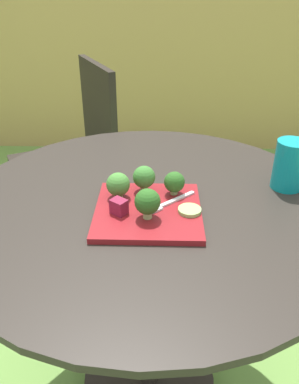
# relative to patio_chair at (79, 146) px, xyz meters

# --- Properties ---
(ground_plane) EXTENTS (12.00, 12.00, 0.00)m
(ground_plane) POSITION_rel_patio_chair_xyz_m (0.36, -0.85, -0.53)
(ground_plane) COLOR #669342
(bamboo_fence) EXTENTS (8.00, 0.08, 1.39)m
(bamboo_fence) POSITION_rel_patio_chair_xyz_m (0.36, 1.27, 0.17)
(bamboo_fence) COLOR #A8894C
(bamboo_fence) RESTS_ON ground_plane
(patio_table) EXTENTS (0.97, 0.97, 0.75)m
(patio_table) POSITION_rel_patio_chair_xyz_m (0.36, -0.85, -0.03)
(patio_table) COLOR #28231E
(patio_table) RESTS_ON ground_plane
(patio_chair) EXTENTS (0.59, 0.59, 0.90)m
(patio_chair) POSITION_rel_patio_chair_xyz_m (0.00, 0.00, 0.00)
(patio_chair) COLOR black
(patio_chair) RESTS_ON ground_plane
(salad_plate) EXTENTS (0.25, 0.25, 0.01)m
(salad_plate) POSITION_rel_patio_chair_xyz_m (0.36, -0.92, 0.23)
(salad_plate) COLOR maroon
(salad_plate) RESTS_ON patio_table
(drinking_glass) EXTENTS (0.08, 0.08, 0.13)m
(drinking_glass) POSITION_rel_patio_chair_xyz_m (0.72, -0.78, 0.28)
(drinking_glass) COLOR #0F8C93
(drinking_glass) RESTS_ON patio_table
(fork) EXTENTS (0.13, 0.11, 0.00)m
(fork) POSITION_rel_patio_chair_xyz_m (0.40, -0.90, 0.24)
(fork) COLOR silver
(fork) RESTS_ON salad_plate
(broccoli_floret_0) EXTENTS (0.06, 0.06, 0.06)m
(broccoli_floret_0) POSITION_rel_patio_chair_xyz_m (0.28, -0.87, 0.27)
(broccoli_floret_0) COLOR #99B770
(broccoli_floret_0) RESTS_ON salad_plate
(broccoli_floret_1) EXTENTS (0.06, 0.06, 0.07)m
(broccoli_floret_1) POSITION_rel_patio_chair_xyz_m (0.35, -0.84, 0.27)
(broccoli_floret_1) COLOR #99B770
(broccoli_floret_1) RESTS_ON salad_plate
(broccoli_floret_2) EXTENTS (0.05, 0.05, 0.06)m
(broccoli_floret_2) POSITION_rel_patio_chair_xyz_m (0.42, -0.85, 0.27)
(broccoli_floret_2) COLOR #99B770
(broccoli_floret_2) RESTS_ON salad_plate
(broccoli_floret_3) EXTENTS (0.06, 0.06, 0.07)m
(broccoli_floret_3) POSITION_rel_patio_chair_xyz_m (0.36, -0.96, 0.27)
(broccoli_floret_3) COLOR #99B770
(broccoli_floret_3) RESTS_ON salad_plate
(cucumber_slice_0) EXTENTS (0.05, 0.05, 0.01)m
(cucumber_slice_0) POSITION_rel_patio_chair_xyz_m (0.46, -0.93, 0.24)
(cucumber_slice_0) COLOR #8EB766
(cucumber_slice_0) RESTS_ON salad_plate
(beet_chunk_0) EXTENTS (0.05, 0.04, 0.04)m
(beet_chunk_0) POSITION_rel_patio_chair_xyz_m (0.29, -0.94, 0.25)
(beet_chunk_0) COLOR maroon
(beet_chunk_0) RESTS_ON salad_plate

